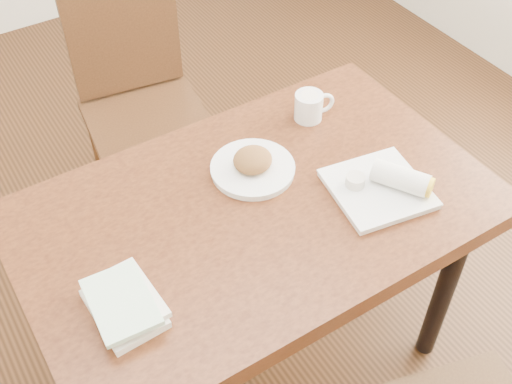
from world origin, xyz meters
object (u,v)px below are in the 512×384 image
coffee_mug (310,106)px  plate_burrito (385,185)px  plate_scone (253,166)px  chair_far (139,92)px  book_stack (124,304)px  table (256,228)px

coffee_mug → plate_burrito: bearing=-92.3°
plate_burrito → plate_scone: bearing=135.2°
chair_far → coffee_mug: (0.28, -0.65, 0.25)m
coffee_mug → book_stack: (-0.75, -0.34, -0.02)m
plate_scone → coffee_mug: (0.27, 0.11, 0.02)m
coffee_mug → book_stack: coffee_mug is taller
chair_far → plate_burrito: bearing=-75.0°
chair_far → plate_scone: chair_far is taller
book_stack → chair_far: bearing=64.9°
table → coffee_mug: (0.33, 0.22, 0.13)m
plate_scone → coffee_mug: coffee_mug is taller
table → coffee_mug: bearing=34.1°
chair_far → plate_burrito: (0.27, -1.01, 0.23)m
plate_scone → table: bearing=-118.2°
chair_far → plate_burrito: chair_far is taller
table → plate_burrito: plate_burrito is taller
table → plate_scone: (0.06, 0.11, 0.11)m
book_stack → plate_burrito: bearing=-1.7°
table → book_stack: bearing=-164.4°
plate_burrito → book_stack: (-0.73, 0.02, 0.00)m
chair_far → plate_scone: 0.79m
coffee_mug → plate_burrito: coffee_mug is taller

